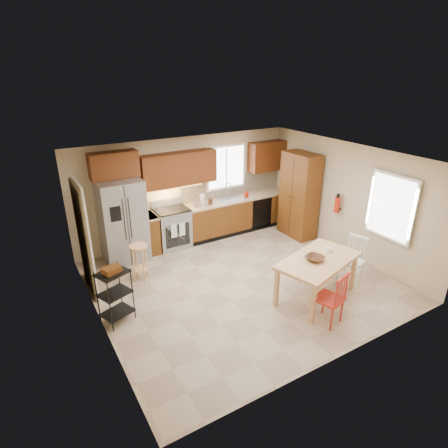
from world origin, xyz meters
TOP-DOWN VIEW (x-y plane):
  - floor at (0.00, 0.00)m, footprint 5.50×5.50m
  - ceiling at (0.00, 0.00)m, footprint 5.50×5.00m
  - wall_back at (0.00, 2.50)m, footprint 5.50×0.02m
  - wall_front at (0.00, -2.50)m, footprint 5.50×0.02m
  - wall_left at (-2.75, 0.00)m, footprint 0.02×5.00m
  - wall_right at (2.75, 0.00)m, footprint 0.02×5.00m
  - refrigerator at (-1.70, 2.12)m, footprint 0.92×0.75m
  - range_stove at (-0.55, 2.19)m, footprint 0.76×0.63m
  - base_cabinet_narrow at (-1.10, 2.20)m, footprint 0.30×0.60m
  - base_cabinet_run at (1.29, 2.20)m, footprint 2.92×0.60m
  - dishwasher at (1.85, 1.91)m, footprint 0.60×0.02m
  - backsplash at (1.29, 2.48)m, footprint 2.92×0.03m
  - upper_over_fridge at (-1.70, 2.33)m, footprint 1.00×0.35m
  - upper_left_block at (-0.25, 2.33)m, footprint 1.80×0.35m
  - upper_right_block at (2.25, 2.33)m, footprint 1.00×0.35m
  - window_back at (1.10, 2.48)m, footprint 1.12×0.04m
  - sink at (1.10, 2.20)m, footprint 0.62×0.46m
  - undercab_glow at (-0.55, 2.30)m, footprint 1.60×0.30m
  - soap_bottle at (1.48, 2.10)m, footprint 0.09×0.09m
  - paper_towel at (0.25, 2.15)m, footprint 0.12×0.12m
  - canister_steel at (0.05, 2.15)m, footprint 0.11×0.11m
  - canister_wood at (0.45, 2.12)m, footprint 0.10×0.10m
  - pantry at (2.43, 1.20)m, footprint 0.50×0.95m
  - fire_extinguisher at (2.63, 0.15)m, footprint 0.12×0.12m
  - window_right at (2.68, -1.15)m, footprint 0.04×1.02m
  - doorway at (-2.67, 1.30)m, footprint 0.04×0.95m
  - dining_table at (0.88, -1.13)m, footprint 1.79×1.31m
  - chair_red at (0.53, -1.78)m, footprint 0.55×0.55m
  - chair_white at (1.83, -1.08)m, footprint 0.55×0.55m
  - table_bowl at (0.78, -1.13)m, footprint 0.40×0.40m
  - table_jar at (1.23, -1.03)m, footprint 0.15×0.15m
  - bar_stool at (-1.71, 1.15)m, footprint 0.39×0.39m
  - utility_cart at (-2.50, 0.04)m, footprint 0.59×0.53m

SIDE VIEW (x-z plane):
  - floor at x=0.00m, z-range 0.00..0.00m
  - bar_stool at x=-1.71m, z-range 0.00..0.75m
  - dining_table at x=0.88m, z-range 0.00..0.78m
  - base_cabinet_narrow at x=-1.10m, z-range 0.00..0.90m
  - base_cabinet_run at x=1.29m, z-range 0.00..0.90m
  - dishwasher at x=1.85m, z-range 0.06..0.84m
  - range_stove at x=-0.55m, z-range 0.00..0.92m
  - chair_red at x=0.53m, z-range 0.00..0.94m
  - chair_white at x=1.83m, z-range 0.00..0.94m
  - utility_cart at x=-2.50m, z-range 0.00..0.98m
  - table_bowl at x=0.78m, z-range 0.75..0.83m
  - table_jar at x=1.23m, z-range 0.75..0.89m
  - sink at x=1.10m, z-range 0.78..0.94m
  - refrigerator at x=-1.70m, z-range 0.00..1.82m
  - canister_wood at x=0.45m, z-range 0.90..1.04m
  - canister_steel at x=0.05m, z-range 0.90..1.08m
  - soap_bottle at x=1.48m, z-range 0.90..1.09m
  - paper_towel at x=0.25m, z-range 0.90..1.18m
  - pantry at x=2.43m, z-range 0.00..2.10m
  - doorway at x=-2.67m, z-range 0.00..2.10m
  - fire_extinguisher at x=2.63m, z-range 0.92..1.28m
  - backsplash at x=1.29m, z-range 0.90..1.45m
  - wall_back at x=0.00m, z-range 0.00..2.50m
  - wall_front at x=0.00m, z-range 0.00..2.50m
  - wall_left at x=-2.75m, z-range 0.00..2.50m
  - wall_right at x=2.75m, z-range 0.00..2.50m
  - undercab_glow at x=-0.55m, z-range 1.43..1.43m
  - window_right at x=2.68m, z-range 0.79..2.11m
  - window_back at x=1.10m, z-range 1.09..2.21m
  - upper_left_block at x=-0.25m, z-range 1.45..2.20m
  - upper_right_block at x=2.25m, z-range 1.45..2.20m
  - upper_over_fridge at x=-1.70m, z-range 1.83..2.38m
  - ceiling at x=0.00m, z-range 2.49..2.51m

